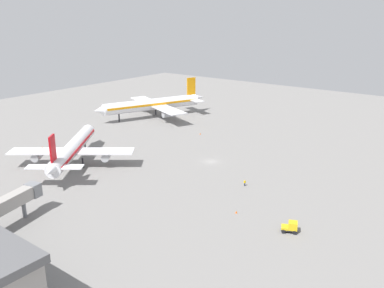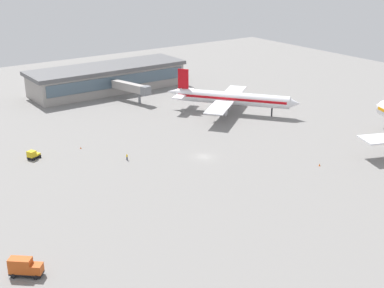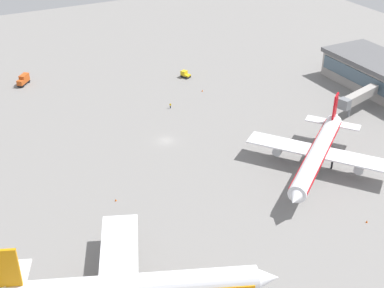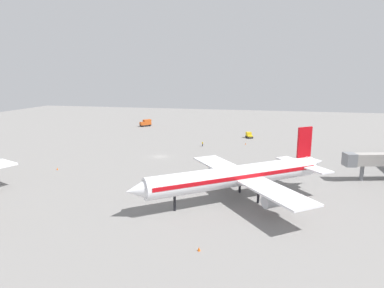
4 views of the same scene
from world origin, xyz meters
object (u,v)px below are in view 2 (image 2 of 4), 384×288
safety_cone_near_gate (320,165)px  safety_cone_mid_apron (81,148)px  baggage_tug (33,155)px  safety_cone_far_side (285,104)px  ground_crew_worker (127,157)px  airplane_at_gate (231,98)px  catering_truck (25,267)px

safety_cone_near_gate → safety_cone_mid_apron: same height
baggage_tug → safety_cone_far_side: 90.30m
ground_crew_worker → baggage_tug: bearing=3.1°
safety_cone_mid_apron → safety_cone_far_side: size_ratio=1.00×
ground_crew_worker → safety_cone_far_side: ground_crew_worker is taller
airplane_at_gate → safety_cone_far_side: 22.51m
catering_truck → safety_cone_near_gate: (-77.30, -4.02, -1.40)m
airplane_at_gate → baggage_tug: size_ratio=10.37×
catering_truck → ground_crew_worker: catering_truck is taller
baggage_tug → safety_cone_mid_apron: size_ratio=6.17×
catering_truck → baggage_tug: 54.63m
airplane_at_gate → safety_cone_near_gate: (10.81, 49.01, -4.74)m
ground_crew_worker → catering_truck: bearing=82.8°
safety_cone_mid_apron → catering_truck: bearing=57.1°
safety_cone_mid_apron → safety_cone_far_side: bearing=179.1°
safety_cone_near_gate → safety_cone_mid_apron: size_ratio=1.00×
ground_crew_worker → safety_cone_mid_apron: 16.03m
catering_truck → baggage_tug: bearing=109.7°
catering_truck → safety_cone_mid_apron: catering_truck is taller
safety_cone_near_gate → safety_cone_far_side: 55.85m
ground_crew_worker → safety_cone_mid_apron: ground_crew_worker is taller
catering_truck → safety_cone_far_side: bearing=64.9°
baggage_tug → safety_cone_near_gate: 74.48m
airplane_at_gate → safety_cone_mid_apron: 55.54m
ground_crew_worker → safety_cone_near_gate: size_ratio=2.78×
baggage_tug → safety_cone_near_gate: baggage_tug is taller
safety_cone_far_side → baggage_tug: bearing=-1.0°
airplane_at_gate → safety_cone_mid_apron: airplane_at_gate is taller
airplane_at_gate → catering_truck: airplane_at_gate is taller
safety_cone_near_gate → airplane_at_gate: bearing=-102.4°
baggage_tug → safety_cone_far_side: (-90.28, 1.59, -0.86)m
ground_crew_worker → safety_cone_far_side: size_ratio=2.78×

